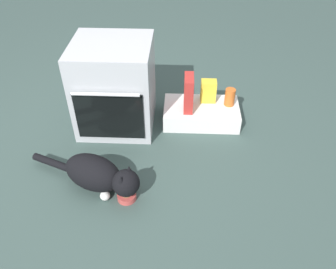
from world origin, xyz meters
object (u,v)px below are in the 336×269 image
object	(u,v)px
oven	(115,86)
food_bowl	(127,196)
pantry_cabinet	(201,113)
cat	(99,174)
snack_bag	(208,91)
sauce_jar	(230,97)
cereal_box	(189,93)

from	to	relation	value
oven	food_bowl	distance (m)	0.87
pantry_cabinet	cat	distance (m)	1.02
cat	snack_bag	world-z (taller)	snack_bag
oven	cat	distance (m)	0.74
food_bowl	sauce_jar	size ratio (longest dim) A/B	0.86
pantry_cabinet	cereal_box	distance (m)	0.24
oven	snack_bag	xyz separation A→B (m)	(0.72, 0.14, -0.11)
pantry_cabinet	snack_bag	distance (m)	0.19
food_bowl	snack_bag	distance (m)	1.09
oven	pantry_cabinet	size ratio (longest dim) A/B	1.14
cereal_box	cat	bearing A→B (deg)	-127.57
food_bowl	sauce_jar	distance (m)	1.14
oven	pantry_cabinet	bearing A→B (deg)	4.50
pantry_cabinet	cat	bearing A→B (deg)	-131.29
food_bowl	pantry_cabinet	bearing A→B (deg)	59.77
cat	cereal_box	bearing A→B (deg)	75.47
cat	snack_bag	distance (m)	1.12
sauce_jar	snack_bag	world-z (taller)	snack_bag
cereal_box	snack_bag	xyz separation A→B (m)	(0.16, 0.12, -0.05)
snack_bag	oven	bearing A→B (deg)	-169.32
cereal_box	snack_bag	size ratio (longest dim) A/B	1.56
sauce_jar	food_bowl	bearing A→B (deg)	-129.02
oven	food_bowl	xyz separation A→B (m)	(0.17, -0.79, -0.31)
cat	snack_bag	size ratio (longest dim) A/B	4.33
oven	cereal_box	size ratio (longest dim) A/B	2.42
oven	cat	bearing A→B (deg)	-90.61
pantry_cabinet	cereal_box	xyz separation A→B (m)	(-0.11, -0.03, 0.21)
oven	snack_bag	bearing A→B (deg)	10.68
sauce_jar	pantry_cabinet	bearing A→B (deg)	-171.56
food_bowl	sauce_jar	world-z (taller)	sauce_jar
sauce_jar	cereal_box	size ratio (longest dim) A/B	0.50
pantry_cabinet	snack_bag	world-z (taller)	snack_bag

